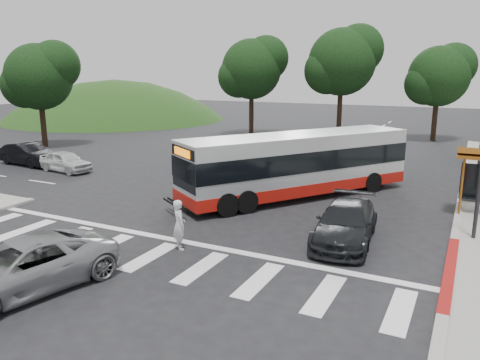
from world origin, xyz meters
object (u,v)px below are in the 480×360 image
Objects in this scene: transit_bus at (297,166)px; silver_suv_south at (22,267)px; pedestrian at (179,225)px; dark_sedan at (346,223)px.

silver_suv_south is (-3.34, -13.07, -0.81)m from transit_bus.
dark_sedan is (4.94, 3.29, -0.18)m from pedestrian.
transit_bus is 6.79× the size of pedestrian.
dark_sedan is at bearing 61.94° from silver_suv_south.
dark_sedan is 10.62m from silver_suv_south.
pedestrian is at bearing 79.16° from silver_suv_south.
transit_bus reaches higher than dark_sedan.
pedestrian is 0.33× the size of silver_suv_south.
pedestrian is 5.94m from dark_sedan.
pedestrian reaches higher than silver_suv_south.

